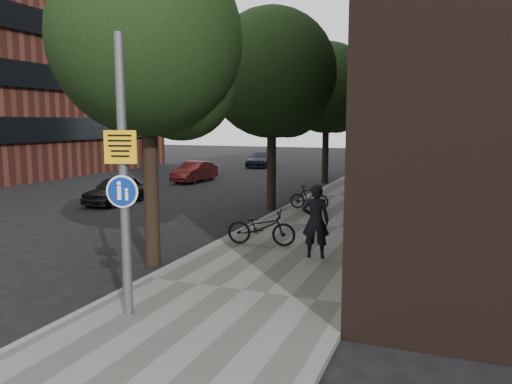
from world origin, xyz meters
The scene contains 15 objects.
ground centered at (0.00, 0.00, 0.00)m, with size 120.00×120.00×0.00m, color black.
sidewalk centered at (0.25, 10.00, 0.06)m, with size 4.50×60.00×0.12m, color slate.
curb_edge centered at (-2.00, 10.00, 0.07)m, with size 0.15×60.00×0.13m, color slate.
street_tree_near centered at (-2.53, 4.64, 5.11)m, with size 4.40×4.40×7.50m.
street_tree_mid centered at (-2.53, 13.14, 5.11)m, with size 5.00×5.00×7.80m.
street_tree_far centered at (-2.53, 22.14, 5.11)m, with size 5.00×5.00×7.80m.
signpost centered at (-1.13, 1.45, 2.53)m, with size 0.54×0.17×4.77m.
pedestrian centered at (0.98, 6.21, 1.04)m, with size 0.67×0.44×1.84m, color black.
parked_bike_facade_near centered at (2.00, 9.56, 0.53)m, with size 0.55×1.58×0.83m, color black.
parked_bike_facade_far centered at (2.00, 10.59, 0.65)m, with size 0.50×1.77×1.07m, color black.
parked_bike_curb_near centered at (-0.71, 6.90, 0.61)m, with size 0.65×1.88×0.99m, color black.
parked_bike_curb_far centered at (-1.00, 12.84, 0.57)m, with size 0.42×1.49×0.90m, color black.
parked_car_near centered at (-9.19, 11.86, 0.58)m, with size 1.38×3.42×1.17m, color black.
parked_car_mid centered at (-9.79, 19.95, 0.58)m, with size 1.23×3.54×1.17m, color maroon.
parked_car_far centered at (-9.61, 30.30, 0.58)m, with size 1.63×4.01×1.16m, color #1A1F30.
Camera 1 is at (3.99, -5.50, 3.45)m, focal length 35.00 mm.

